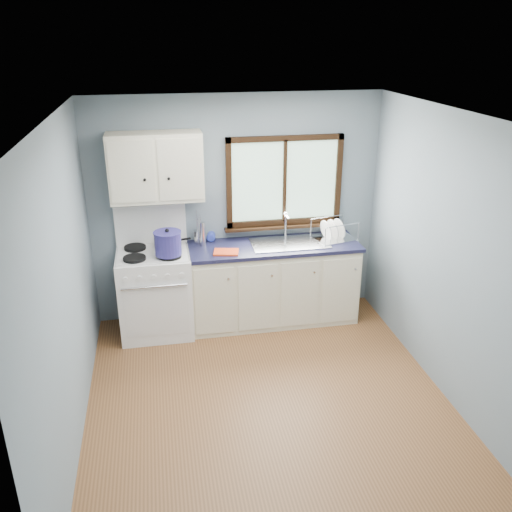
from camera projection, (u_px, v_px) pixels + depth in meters
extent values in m
cube|color=brown|center=(269.00, 403.00, 4.86)|extent=(3.20, 3.60, 0.02)
cube|color=white|center=(272.00, 117.00, 3.89)|extent=(3.20, 3.60, 0.02)
cube|color=slate|center=(237.00, 209.00, 6.02)|extent=(3.20, 0.02, 2.50)
cube|color=slate|center=(345.00, 423.00, 2.74)|extent=(3.20, 0.02, 2.50)
cube|color=slate|center=(63.00, 292.00, 4.11)|extent=(0.02, 3.60, 2.50)
cube|color=slate|center=(453.00, 261.00, 4.65)|extent=(0.02, 3.60, 2.50)
cube|color=white|center=(156.00, 293.00, 5.85)|extent=(0.76, 0.65, 0.92)
cube|color=white|center=(151.00, 225.00, 5.87)|extent=(0.76, 0.05, 0.44)
cube|color=silver|center=(152.00, 253.00, 5.67)|extent=(0.72, 0.59, 0.01)
cylinder|color=black|center=(134.00, 258.00, 5.50)|extent=(0.23, 0.23, 0.03)
cylinder|color=black|center=(170.00, 256.00, 5.56)|extent=(0.23, 0.23, 0.03)
cylinder|color=black|center=(135.00, 248.00, 5.77)|extent=(0.23, 0.23, 0.03)
cylinder|color=black|center=(169.00, 245.00, 5.83)|extent=(0.23, 0.23, 0.03)
cylinder|color=silver|center=(154.00, 287.00, 5.45)|extent=(0.66, 0.02, 0.02)
cube|color=silver|center=(157.00, 312.00, 5.58)|extent=(0.66, 0.01, 0.55)
cube|color=beige|center=(273.00, 284.00, 6.10)|extent=(1.85, 0.60, 0.88)
cube|color=black|center=(272.00, 315.00, 6.28)|extent=(1.85, 0.54, 0.08)
cube|color=black|center=(273.00, 246.00, 5.93)|extent=(1.89, 0.64, 0.04)
cube|color=silver|center=(289.00, 243.00, 5.95)|extent=(0.84, 0.46, 0.01)
cube|color=silver|center=(272.00, 251.00, 5.94)|extent=(0.36, 0.40, 0.14)
cube|color=silver|center=(307.00, 248.00, 6.01)|extent=(0.36, 0.40, 0.14)
cylinder|color=silver|center=(285.00, 226.00, 6.08)|extent=(0.02, 0.02, 0.28)
cylinder|color=silver|center=(287.00, 216.00, 5.96)|extent=(0.02, 0.16, 0.02)
sphere|color=silver|center=(286.00, 214.00, 6.02)|extent=(0.04, 0.04, 0.04)
cube|color=#9EC6A8|center=(284.00, 181.00, 5.98)|extent=(1.22, 0.01, 0.92)
cube|color=black|center=(286.00, 138.00, 5.78)|extent=(1.30, 0.05, 0.06)
cube|color=black|center=(284.00, 222.00, 6.14)|extent=(1.30, 0.05, 0.06)
cube|color=black|center=(229.00, 184.00, 5.86)|extent=(0.06, 0.05, 1.00)
cube|color=black|center=(338.00, 179.00, 6.07)|extent=(0.06, 0.05, 1.00)
cube|color=black|center=(285.00, 181.00, 5.96)|extent=(0.03, 0.05, 0.92)
cube|color=black|center=(284.00, 227.00, 6.13)|extent=(1.36, 0.10, 0.03)
cube|color=beige|center=(156.00, 167.00, 5.50)|extent=(0.95, 0.32, 0.70)
cube|color=beige|center=(132.00, 172.00, 5.31)|extent=(0.44, 0.01, 0.62)
cube|color=beige|center=(180.00, 170.00, 5.39)|extent=(0.44, 0.01, 0.62)
sphere|color=black|center=(145.00, 180.00, 5.35)|extent=(0.03, 0.03, 0.03)
sphere|color=black|center=(169.00, 179.00, 5.39)|extent=(0.03, 0.03, 0.03)
cylinder|color=black|center=(167.00, 242.00, 5.82)|extent=(0.31, 0.31, 0.05)
cube|color=black|center=(184.00, 239.00, 5.89)|extent=(0.15, 0.05, 0.02)
cylinder|color=navy|center=(168.00, 244.00, 5.52)|extent=(0.36, 0.36, 0.23)
cylinder|color=navy|center=(167.00, 233.00, 5.47)|extent=(0.37, 0.37, 0.02)
sphere|color=black|center=(167.00, 231.00, 5.46)|extent=(0.06, 0.06, 0.04)
cylinder|color=silver|center=(199.00, 237.00, 5.95)|extent=(0.14, 0.14, 0.14)
cylinder|color=silver|center=(200.00, 223.00, 5.90)|extent=(0.01, 0.01, 0.21)
cylinder|color=silver|center=(197.00, 221.00, 5.90)|extent=(0.01, 0.01, 0.25)
cylinder|color=silver|center=(198.00, 225.00, 5.87)|extent=(0.01, 0.01, 0.19)
cylinder|color=silver|center=(202.00, 234.00, 5.84)|extent=(0.06, 0.06, 0.27)
imported|color=#2837A1|center=(210.00, 232.00, 5.93)|extent=(0.11, 0.11, 0.26)
cube|color=#DF441B|center=(226.00, 252.00, 5.70)|extent=(0.29, 0.24, 0.02)
cube|color=silver|center=(334.00, 238.00, 6.08)|extent=(0.51, 0.43, 0.02)
cylinder|color=silver|center=(325.00, 237.00, 5.83)|extent=(0.01, 0.01, 0.21)
cylinder|color=silver|center=(358.00, 232.00, 5.99)|extent=(0.01, 0.01, 0.21)
cylinder|color=silver|center=(311.00, 228.00, 6.10)|extent=(0.01, 0.01, 0.21)
cylinder|color=silver|center=(343.00, 223.00, 6.25)|extent=(0.01, 0.01, 0.21)
cylinder|color=silver|center=(343.00, 225.00, 5.87)|extent=(0.41, 0.11, 0.01)
cylinder|color=silver|center=(327.00, 217.00, 6.13)|extent=(0.41, 0.11, 0.01)
cylinder|color=white|center=(326.00, 230.00, 6.00)|extent=(0.11, 0.24, 0.23)
cylinder|color=white|center=(333.00, 229.00, 6.03)|extent=(0.11, 0.24, 0.23)
cylinder|color=white|center=(339.00, 228.00, 6.06)|extent=(0.11, 0.24, 0.23)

